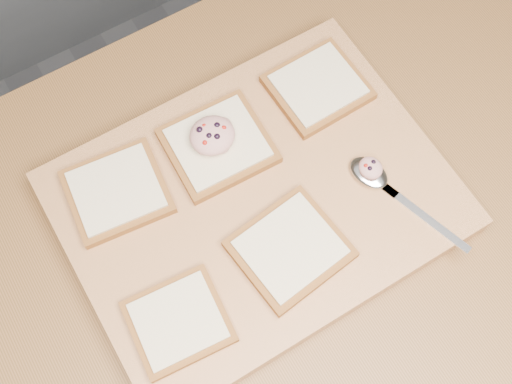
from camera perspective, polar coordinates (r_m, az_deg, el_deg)
ground at (r=1.76m, az=5.85°, el=-10.88°), size 4.00×4.00×0.00m
island_counter at (r=1.32m, az=7.72°, el=-6.87°), size 2.00×0.80×0.90m
cutting_board at (r=0.85m, az=0.00°, el=-0.94°), size 0.49×0.37×0.04m
bread_far_left at (r=0.85m, az=-12.25°, el=0.04°), size 0.13×0.13×0.02m
bread_far_center at (r=0.86m, az=-3.40°, el=4.18°), size 0.13×0.12×0.02m
bread_far_right at (r=0.90m, az=5.51°, el=9.28°), size 0.12×0.11×0.02m
bread_near_left at (r=0.78m, az=-6.91°, el=-11.37°), size 0.12×0.11×0.02m
bread_near_center at (r=0.80m, az=3.04°, el=-5.07°), size 0.14×0.13×0.02m
tuna_salad_dollop at (r=0.84m, az=-3.92°, el=5.06°), size 0.06×0.06×0.03m
spoon at (r=0.85m, az=10.71°, el=1.13°), size 0.08×0.19×0.01m
spoon_salad at (r=0.84m, az=10.15°, el=2.13°), size 0.03×0.03×0.02m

